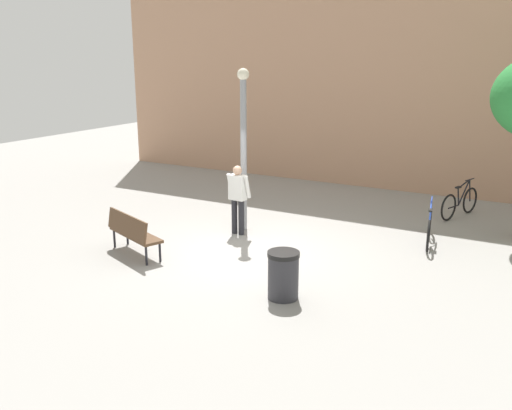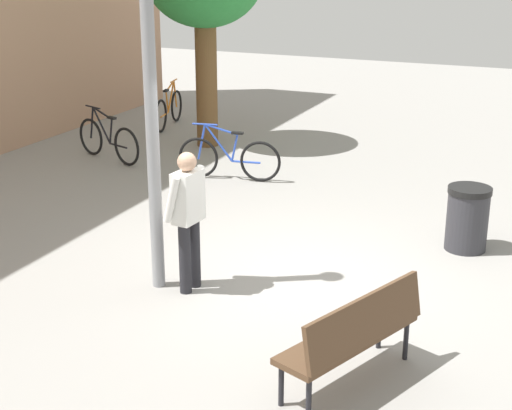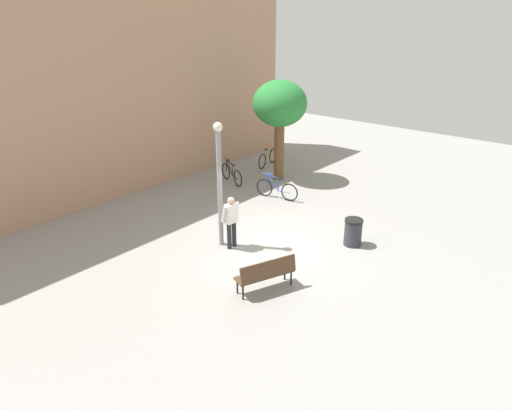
{
  "view_description": "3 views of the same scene",
  "coord_description": "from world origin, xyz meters",
  "px_view_note": "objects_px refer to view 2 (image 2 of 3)",
  "views": [
    {
      "loc": [
        5.77,
        -9.97,
        4.21
      ],
      "look_at": [
        -0.17,
        0.76,
        0.88
      ],
      "focal_mm": 39.31,
      "sensor_mm": 36.0,
      "label": 1
    },
    {
      "loc": [
        -8.1,
        -2.96,
        3.89
      ],
      "look_at": [
        -0.33,
        0.44,
        0.98
      ],
      "focal_mm": 53.92,
      "sensor_mm": 36.0,
      "label": 2
    },
    {
      "loc": [
        -10.28,
        -7.91,
        6.76
      ],
      "look_at": [
        0.46,
        1.19,
        0.98
      ],
      "focal_mm": 32.98,
      "sensor_mm": 36.0,
      "label": 3
    }
  ],
  "objects_px": {
    "person_by_lamppost": "(188,212)",
    "trash_bin": "(467,218)",
    "bicycle_black": "(108,140)",
    "bicycle_orange": "(169,109)",
    "bicycle_blue": "(229,158)",
    "lamppost": "(151,102)",
    "park_bench": "(355,332)"
  },
  "relations": [
    {
      "from": "person_by_lamppost",
      "to": "trash_bin",
      "type": "height_order",
      "value": "person_by_lamppost"
    },
    {
      "from": "bicycle_black",
      "to": "bicycle_blue",
      "type": "height_order",
      "value": "same"
    },
    {
      "from": "bicycle_orange",
      "to": "bicycle_black",
      "type": "height_order",
      "value": "same"
    },
    {
      "from": "person_by_lamppost",
      "to": "bicycle_blue",
      "type": "bearing_deg",
      "value": 19.73
    },
    {
      "from": "lamppost",
      "to": "person_by_lamppost",
      "type": "relative_size",
      "value": 2.32
    },
    {
      "from": "bicycle_orange",
      "to": "bicycle_blue",
      "type": "xyz_separation_m",
      "value": [
        -3.1,
        -2.95,
        0.0
      ]
    },
    {
      "from": "lamppost",
      "to": "bicycle_blue",
      "type": "distance_m",
      "value": 4.74
    },
    {
      "from": "bicycle_orange",
      "to": "bicycle_blue",
      "type": "height_order",
      "value": "same"
    },
    {
      "from": "bicycle_black",
      "to": "lamppost",
      "type": "bearing_deg",
      "value": -140.21
    },
    {
      "from": "person_by_lamppost",
      "to": "trash_bin",
      "type": "xyz_separation_m",
      "value": [
        2.57,
        -2.76,
        -0.53
      ]
    },
    {
      "from": "lamppost",
      "to": "trash_bin",
      "type": "xyz_separation_m",
      "value": [
        2.63,
        -3.16,
        -1.78
      ]
    },
    {
      "from": "bicycle_black",
      "to": "bicycle_blue",
      "type": "xyz_separation_m",
      "value": [
        -0.22,
        -2.61,
        0.0
      ]
    },
    {
      "from": "park_bench",
      "to": "trash_bin",
      "type": "xyz_separation_m",
      "value": [
        3.79,
        -0.4,
        -0.11
      ]
    },
    {
      "from": "bicycle_orange",
      "to": "bicycle_blue",
      "type": "bearing_deg",
      "value": -136.46
    },
    {
      "from": "bicycle_orange",
      "to": "trash_bin",
      "type": "height_order",
      "value": "bicycle_orange"
    },
    {
      "from": "person_by_lamppost",
      "to": "bicycle_black",
      "type": "height_order",
      "value": "person_by_lamppost"
    },
    {
      "from": "park_bench",
      "to": "trash_bin",
      "type": "height_order",
      "value": "park_bench"
    },
    {
      "from": "bicycle_orange",
      "to": "bicycle_blue",
      "type": "distance_m",
      "value": 4.28
    },
    {
      "from": "bicycle_black",
      "to": "bicycle_orange",
      "type": "bearing_deg",
      "value": 6.81
    },
    {
      "from": "lamppost",
      "to": "trash_bin",
      "type": "height_order",
      "value": "lamppost"
    },
    {
      "from": "park_bench",
      "to": "bicycle_orange",
      "type": "distance_m",
      "value": 10.89
    },
    {
      "from": "park_bench",
      "to": "bicycle_orange",
      "type": "relative_size",
      "value": 0.93
    },
    {
      "from": "bicycle_orange",
      "to": "bicycle_black",
      "type": "relative_size",
      "value": 1.03
    },
    {
      "from": "bicycle_blue",
      "to": "trash_bin",
      "type": "height_order",
      "value": "bicycle_blue"
    },
    {
      "from": "park_bench",
      "to": "bicycle_orange",
      "type": "bearing_deg",
      "value": 38.73
    },
    {
      "from": "person_by_lamppost",
      "to": "bicycle_blue",
      "type": "relative_size",
      "value": 0.93
    },
    {
      "from": "bicycle_blue",
      "to": "person_by_lamppost",
      "type": "bearing_deg",
      "value": -160.27
    },
    {
      "from": "lamppost",
      "to": "bicycle_orange",
      "type": "bearing_deg",
      "value": 28.93
    },
    {
      "from": "lamppost",
      "to": "person_by_lamppost",
      "type": "distance_m",
      "value": 1.31
    },
    {
      "from": "person_by_lamppost",
      "to": "bicycle_black",
      "type": "xyz_separation_m",
      "value": [
        4.4,
        4.1,
        -0.58
      ]
    },
    {
      "from": "park_bench",
      "to": "person_by_lamppost",
      "type": "bearing_deg",
      "value": 62.72
    },
    {
      "from": "bicycle_orange",
      "to": "bicycle_blue",
      "type": "relative_size",
      "value": 1.0
    }
  ]
}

